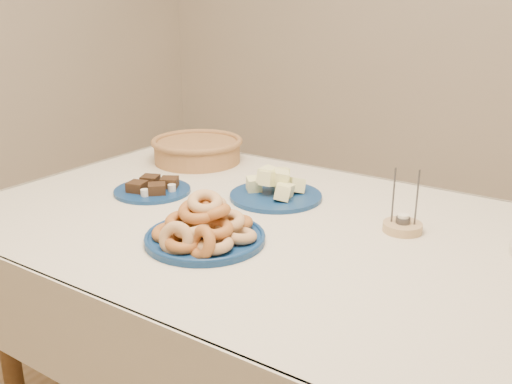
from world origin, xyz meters
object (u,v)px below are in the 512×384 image
(brownie_plate, at_px, (153,189))
(wicker_basket, at_px, (197,149))
(dining_table, at_px, (266,256))
(candle_holder, at_px, (403,226))
(melon_plate, at_px, (276,190))
(donut_platter, at_px, (204,229))

(brownie_plate, relative_size, wicker_basket, 0.89)
(dining_table, distance_m, candle_holder, 0.39)
(dining_table, distance_m, melon_plate, 0.24)
(melon_plate, distance_m, brownie_plate, 0.39)
(candle_holder, bearing_deg, wicker_basket, 166.30)
(brownie_plate, bearing_deg, candle_holder, 10.32)
(donut_platter, relative_size, brownie_plate, 1.07)
(dining_table, bearing_deg, candle_holder, 22.85)
(dining_table, xyz_separation_m, candle_holder, (0.34, 0.14, 0.12))
(brownie_plate, height_order, wicker_basket, wicker_basket)
(dining_table, height_order, brownie_plate, brownie_plate)
(wicker_basket, bearing_deg, melon_plate, -21.17)
(melon_plate, distance_m, wicker_basket, 0.49)
(dining_table, height_order, melon_plate, melon_plate)
(donut_platter, bearing_deg, melon_plate, 94.54)
(dining_table, xyz_separation_m, brownie_plate, (-0.43, 0.00, 0.12))
(wicker_basket, xyz_separation_m, candle_holder, (0.88, -0.21, -0.03))
(melon_plate, relative_size, wicker_basket, 0.98)
(dining_table, xyz_separation_m, melon_plate, (-0.08, 0.18, 0.13))
(dining_table, distance_m, wicker_basket, 0.67)
(melon_plate, distance_m, candle_holder, 0.42)
(candle_holder, bearing_deg, dining_table, -157.15)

